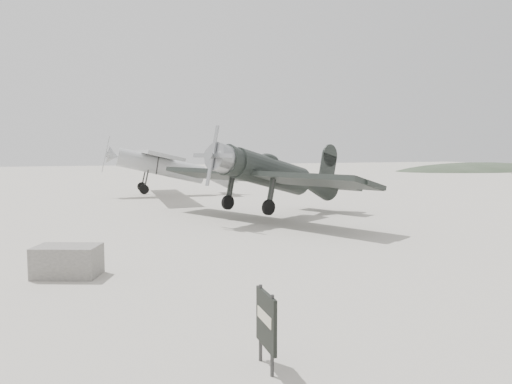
{
  "coord_description": "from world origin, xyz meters",
  "views": [
    {
      "loc": [
        -4.7,
        -14.83,
        3.12
      ],
      "look_at": [
        1.89,
        2.49,
        1.5
      ],
      "focal_mm": 35.0,
      "sensor_mm": 36.0,
      "label": 1
    }
  ],
  "objects_px": {
    "lowwing_monoplane": "(276,175)",
    "sign_board": "(266,321)",
    "highwing_monoplane": "(167,163)",
    "equipment_block": "(67,261)"
  },
  "relations": [
    {
      "from": "lowwing_monoplane",
      "to": "sign_board",
      "type": "height_order",
      "value": "lowwing_monoplane"
    },
    {
      "from": "highwing_monoplane",
      "to": "sign_board",
      "type": "bearing_deg",
      "value": -93.37
    },
    {
      "from": "highwing_monoplane",
      "to": "equipment_block",
      "type": "xyz_separation_m",
      "value": [
        -6.27,
        -20.09,
        -1.76
      ]
    },
    {
      "from": "lowwing_monoplane",
      "to": "highwing_monoplane",
      "type": "xyz_separation_m",
      "value": [
        -2.55,
        12.39,
        0.2
      ]
    },
    {
      "from": "highwing_monoplane",
      "to": "equipment_block",
      "type": "relative_size",
      "value": 7.97
    },
    {
      "from": "equipment_block",
      "to": "highwing_monoplane",
      "type": "bearing_deg",
      "value": 72.68
    },
    {
      "from": "sign_board",
      "to": "highwing_monoplane",
      "type": "bearing_deg",
      "value": 86.06
    },
    {
      "from": "equipment_block",
      "to": "sign_board",
      "type": "distance_m",
      "value": 6.99
    },
    {
      "from": "sign_board",
      "to": "lowwing_monoplane",
      "type": "bearing_deg",
      "value": 70.26
    },
    {
      "from": "equipment_block",
      "to": "lowwing_monoplane",
      "type": "bearing_deg",
      "value": 41.15
    }
  ]
}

